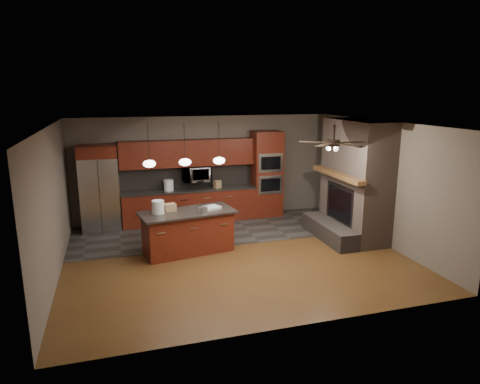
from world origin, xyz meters
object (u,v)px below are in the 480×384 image
object	(u,v)px
kitchen_island	(188,232)
paint_can	(203,210)
microwave	(196,174)
counter_box	(217,184)
refrigerator	(100,189)
white_bucket	(158,207)
cardboard_box	(170,207)
counter_bucket	(169,185)
paint_tray	(210,208)
oven_tower	(267,174)

from	to	relation	value
kitchen_island	paint_can	size ratio (longest dim) A/B	11.52
microwave	counter_box	xyz separation A→B (m)	(0.55, -0.10, -0.30)
refrigerator	white_bucket	world-z (taller)	refrigerator
microwave	counter_box	world-z (taller)	microwave
white_bucket	cardboard_box	distance (m)	0.30
kitchen_island	counter_bucket	xyz separation A→B (m)	(-0.11, 2.20, 0.58)
microwave	paint_can	world-z (taller)	microwave
microwave	paint_tray	world-z (taller)	microwave
paint_can	cardboard_box	xyz separation A→B (m)	(-0.66, 0.37, 0.02)
cardboard_box	kitchen_island	bearing A→B (deg)	-34.97
oven_tower	kitchen_island	xyz separation A→B (m)	(-2.61, -2.19, -0.73)
counter_box	refrigerator	bearing A→B (deg)	158.07
oven_tower	paint_can	world-z (taller)	oven_tower
kitchen_island	oven_tower	bearing A→B (deg)	30.67
paint_tray	counter_bucket	xyz separation A→B (m)	(-0.63, 2.11, 0.10)
refrigerator	paint_can	distance (m)	3.16
cardboard_box	counter_bucket	xyz separation A→B (m)	(0.24, 2.04, 0.05)
paint_tray	counter_box	size ratio (longest dim) A/B	2.16
white_bucket	cardboard_box	bearing A→B (deg)	26.44
oven_tower	microwave	world-z (taller)	oven_tower
kitchen_island	counter_box	distance (m)	2.51
kitchen_island	paint_tray	bearing A→B (deg)	-0.06
white_bucket	cardboard_box	xyz separation A→B (m)	(0.26, 0.13, -0.06)
microwave	refrigerator	xyz separation A→B (m)	(-2.47, -0.13, -0.22)
counter_bucket	oven_tower	bearing A→B (deg)	-0.16
counter_bucket	cardboard_box	bearing A→B (deg)	-96.63
oven_tower	counter_bucket	distance (m)	2.73
paint_can	oven_tower	bearing A→B (deg)	46.18
paint_can	counter_bucket	world-z (taller)	counter_bucket
counter_bucket	counter_box	xyz separation A→B (m)	(1.30, -0.05, -0.04)
refrigerator	paint_tray	distance (m)	3.11
microwave	kitchen_island	size ratio (longest dim) A/B	0.34
cardboard_box	counter_box	world-z (taller)	counter_box
oven_tower	counter_bucket	bearing A→B (deg)	179.84
cardboard_box	counter_bucket	distance (m)	2.06
paint_tray	oven_tower	bearing A→B (deg)	21.86
kitchen_island	white_bucket	distance (m)	0.85
refrigerator	counter_box	world-z (taller)	refrigerator
kitchen_island	cardboard_box	xyz separation A→B (m)	(-0.35, 0.16, 0.53)
oven_tower	microwave	bearing A→B (deg)	178.34
paint_tray	microwave	bearing A→B (deg)	63.53
refrigerator	cardboard_box	bearing A→B (deg)	-52.95
kitchen_island	white_bucket	xyz separation A→B (m)	(-0.61, 0.03, 0.59)
white_bucket	counter_box	bearing A→B (deg)	49.66
oven_tower	refrigerator	size ratio (longest dim) A/B	1.10
oven_tower	counter_box	bearing A→B (deg)	-178.29
kitchen_island	counter_box	bearing A→B (deg)	51.76
oven_tower	counter_box	world-z (taller)	oven_tower
microwave	counter_box	size ratio (longest dim) A/B	3.70
cardboard_box	refrigerator	bearing A→B (deg)	116.24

